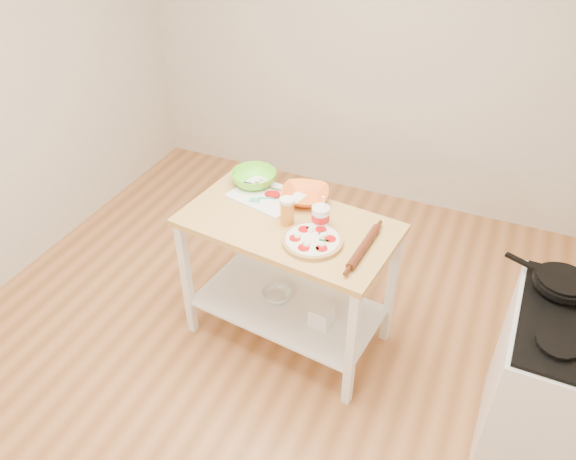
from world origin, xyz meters
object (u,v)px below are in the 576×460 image
(gas_stove, at_px, (564,394))
(green_bowl, at_px, (254,178))
(shelf_glass_bowl, at_px, (277,295))
(prep_island, at_px, (288,256))
(knife, at_px, (258,186))
(spatula, at_px, (261,199))
(orange_bowl, at_px, (305,196))
(beer_pint, at_px, (287,211))
(yogurt_tub, at_px, (320,217))
(skillet, at_px, (562,282))
(pizza, at_px, (313,240))
(cutting_board, at_px, (266,195))
(rolling_pin, at_px, (364,247))
(shelf_bin, at_px, (322,316))

(gas_stove, height_order, green_bowl, gas_stove)
(gas_stove, bearing_deg, shelf_glass_bowl, 172.23)
(prep_island, distance_m, knife, 0.48)
(spatula, relative_size, knife, 0.51)
(orange_bowl, bearing_deg, beer_pint, -90.56)
(yogurt_tub, bearing_deg, shelf_glass_bowl, -175.07)
(orange_bowl, xyz_separation_m, yogurt_tub, (0.17, -0.20, 0.03))
(skillet, distance_m, pizza, 1.23)
(shelf_glass_bowl, bearing_deg, orange_bowl, 67.75)
(cutting_board, distance_m, rolling_pin, 0.75)
(pizza, relative_size, spatula, 2.39)
(knife, xyz_separation_m, green_bowl, (-0.05, 0.03, 0.03))
(skillet, bearing_deg, green_bowl, -166.82)
(gas_stove, xyz_separation_m, knife, (-1.89, 0.48, 0.44))
(cutting_board, bearing_deg, skillet, 6.15)
(knife, bearing_deg, rolling_pin, -24.32)
(shelf_bin, bearing_deg, pizza, -136.85)
(knife, bearing_deg, cutting_board, -38.15)
(skillet, height_order, rolling_pin, skillet)
(beer_pint, xyz_separation_m, shelf_glass_bowl, (-0.09, 0.03, -0.69))
(skillet, height_order, shelf_glass_bowl, skillet)
(prep_island, distance_m, beer_pint, 0.33)
(cutting_board, bearing_deg, shelf_glass_bowl, -37.14)
(prep_island, height_order, rolling_pin, rolling_pin)
(pizza, relative_size, orange_bowl, 1.17)
(orange_bowl, xyz_separation_m, green_bowl, (-0.36, 0.04, 0.01))
(shelf_glass_bowl, bearing_deg, yogurt_tub, 4.93)
(orange_bowl, relative_size, green_bowl, 1.02)
(rolling_pin, height_order, shelf_glass_bowl, rolling_pin)
(cutting_board, bearing_deg, spatula, -80.09)
(prep_island, distance_m, gas_stove, 1.60)
(orange_bowl, height_order, beer_pint, beer_pint)
(beer_pint, bearing_deg, green_bowl, 140.02)
(prep_island, relative_size, orange_bowl, 4.55)
(rolling_pin, bearing_deg, green_bowl, 156.49)
(orange_bowl, xyz_separation_m, rolling_pin, (0.46, -0.31, -0.01))
(prep_island, distance_m, yogurt_tub, 0.36)
(knife, bearing_deg, shelf_glass_bowl, -47.92)
(rolling_pin, bearing_deg, knife, 157.34)
(prep_island, distance_m, spatula, 0.38)
(shelf_glass_bowl, bearing_deg, prep_island, -13.30)
(spatula, bearing_deg, skillet, -27.00)
(cutting_board, height_order, beer_pint, beer_pint)
(prep_island, distance_m, cutting_board, 0.40)
(cutting_board, relative_size, rolling_pin, 1.19)
(pizza, distance_m, orange_bowl, 0.41)
(pizza, bearing_deg, beer_pint, 151.51)
(gas_stove, xyz_separation_m, shelf_bin, (-1.33, 0.16, -0.15))
(pizza, relative_size, knife, 1.22)
(skillet, height_order, knife, skillet)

